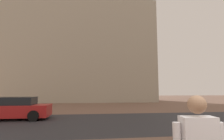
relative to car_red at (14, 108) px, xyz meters
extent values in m
plane|color=brown|center=(6.47, -1.26, -0.68)|extent=(120.00, 120.00, 0.00)
cube|color=#2D2D33|center=(6.47, -1.66, -0.68)|extent=(120.00, 7.55, 0.00)
cube|color=#B2A893|center=(3.58, 21.78, 7.81)|extent=(24.52, 12.40, 16.99)
cube|color=#4C515B|center=(3.58, 21.78, 17.51)|extent=(22.55, 11.41, 2.40)
cube|color=#B2A893|center=(4.87, 21.78, 13.59)|extent=(5.37, 5.37, 28.55)
cylinder|color=#B2A893|center=(-7.18, 17.08, 9.88)|extent=(2.80, 2.80, 21.13)
cylinder|color=#B2A893|center=(14.34, 17.08, 9.69)|extent=(2.80, 2.80, 20.75)
cube|color=black|center=(5.90, -10.35, 0.51)|extent=(0.29, 0.17, 0.40)
sphere|color=#9E7556|center=(5.89, -10.45, 0.94)|extent=(0.22, 0.22, 0.22)
cube|color=red|center=(0.00, 0.00, -0.14)|extent=(4.34, 1.83, 0.74)
cube|color=black|center=(0.00, 0.00, 0.48)|extent=(2.43, 1.61, 0.50)
cylinder|color=black|center=(1.43, 0.92, -0.36)|extent=(0.64, 0.22, 0.64)
cylinder|color=black|center=(1.43, -0.92, -0.36)|extent=(0.64, 0.22, 0.64)
camera|label=1|loc=(4.59, -12.52, 1.10)|focal=29.41mm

